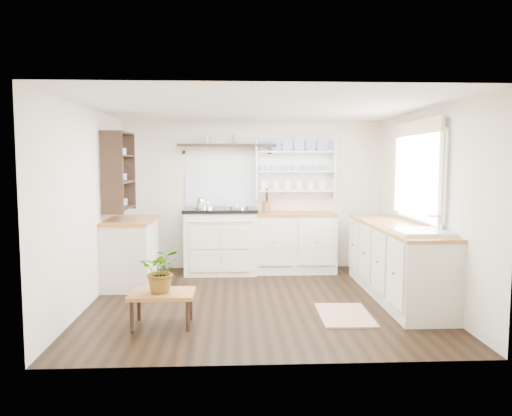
{
  "coord_description": "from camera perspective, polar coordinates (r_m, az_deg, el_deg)",
  "views": [
    {
      "loc": [
        -0.32,
        -5.87,
        1.68
      ],
      "look_at": [
        -0.03,
        0.25,
        1.1
      ],
      "focal_mm": 35.0,
      "sensor_mm": 36.0,
      "label": 1
    }
  ],
  "objects": [
    {
      "name": "floor",
      "position": [
        6.12,
        0.4,
        -10.54
      ],
      "size": [
        4.0,
        3.8,
        0.01
      ],
      "primitive_type": "cube",
      "color": "black",
      "rests_on": "ground"
    },
    {
      "name": "wall_back",
      "position": [
        7.8,
        -0.36,
        1.51
      ],
      "size": [
        4.0,
        0.02,
        2.3
      ],
      "primitive_type": "cube",
      "color": "silver",
      "rests_on": "ground"
    },
    {
      "name": "wall_right",
      "position": [
        6.34,
        18.77,
        0.32
      ],
      "size": [
        0.02,
        3.8,
        2.3
      ],
      "primitive_type": "cube",
      "color": "silver",
      "rests_on": "ground"
    },
    {
      "name": "wall_left",
      "position": [
        6.13,
        -18.61,
        0.16
      ],
      "size": [
        0.02,
        3.8,
        2.3
      ],
      "primitive_type": "cube",
      "color": "silver",
      "rests_on": "ground"
    },
    {
      "name": "ceiling",
      "position": [
        5.91,
        0.41,
        11.42
      ],
      "size": [
        4.0,
        3.8,
        0.01
      ],
      "primitive_type": "cube",
      "color": "white",
      "rests_on": "wall_back"
    },
    {
      "name": "window",
      "position": [
        6.44,
        17.97,
        4.12
      ],
      "size": [
        0.08,
        1.55,
        1.22
      ],
      "color": "white",
      "rests_on": "wall_right"
    },
    {
      "name": "aga_cooker",
      "position": [
        7.54,
        -4.05,
        -3.64
      ],
      "size": [
        1.09,
        0.76,
        1.01
      ],
      "color": "beige",
      "rests_on": "floor"
    },
    {
      "name": "back_cabinets",
      "position": [
        7.63,
        4.25,
        -3.81
      ],
      "size": [
        1.27,
        0.63,
        0.9
      ],
      "color": "beige",
      "rests_on": "floor"
    },
    {
      "name": "right_cabinets",
      "position": [
        6.42,
        15.75,
        -5.75
      ],
      "size": [
        0.62,
        2.43,
        0.9
      ],
      "color": "beige",
      "rests_on": "floor"
    },
    {
      "name": "belfast_sink",
      "position": [
        5.67,
        18.24,
        -3.79
      ],
      "size": [
        0.55,
        0.6,
        0.45
      ],
      "color": "white",
      "rests_on": "right_cabinets"
    },
    {
      "name": "left_cabinets",
      "position": [
        7.02,
        -14.07,
        -4.77
      ],
      "size": [
        0.62,
        1.13,
        0.9
      ],
      "color": "beige",
      "rests_on": "floor"
    },
    {
      "name": "plate_rack",
      "position": [
        7.8,
        4.44,
        4.47
      ],
      "size": [
        1.2,
        0.22,
        0.9
      ],
      "color": "white",
      "rests_on": "wall_back"
    },
    {
      "name": "high_shelf",
      "position": [
        7.65,
        -3.35,
        7.11
      ],
      "size": [
        1.5,
        0.29,
        0.16
      ],
      "color": "black",
      "rests_on": "wall_back"
    },
    {
      "name": "left_shelving",
      "position": [
        6.94,
        -15.41,
        4.14
      ],
      "size": [
        0.28,
        0.8,
        1.05
      ],
      "primitive_type": "cube",
      "color": "black",
      "rests_on": "wall_left"
    },
    {
      "name": "kettle",
      "position": [
        7.36,
        -6.28,
        0.36
      ],
      "size": [
        0.17,
        0.17,
        0.21
      ],
      "primitive_type": null,
      "color": "silver",
      "rests_on": "aga_cooker"
    },
    {
      "name": "utensil_crock",
      "position": [
        7.6,
        1.18,
        0.14
      ],
      "size": [
        0.12,
        0.12,
        0.15
      ],
      "primitive_type": "cylinder",
      "color": "brown",
      "rests_on": "back_cabinets"
    },
    {
      "name": "center_table",
      "position": [
        5.24,
        -10.68,
        -9.89
      ],
      "size": [
        0.65,
        0.47,
        0.35
      ],
      "rotation": [
        0.0,
        0.0,
        -0.01
      ],
      "color": "brown",
      "rests_on": "floor"
    },
    {
      "name": "potted_plant",
      "position": [
        5.17,
        -10.73,
        -7.02
      ],
      "size": [
        0.42,
        0.37,
        0.45
      ],
      "primitive_type": "imported",
      "rotation": [
        0.0,
        0.0,
        0.05
      ],
      "color": "#3F7233",
      "rests_on": "center_table"
    },
    {
      "name": "floor_rug",
      "position": [
        5.64,
        10.09,
        -11.93
      ],
      "size": [
        0.57,
        0.87,
        0.02
      ],
      "primitive_type": "cube",
      "rotation": [
        0.0,
        0.0,
        -0.03
      ],
      "color": "#84604C",
      "rests_on": "floor"
    }
  ]
}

